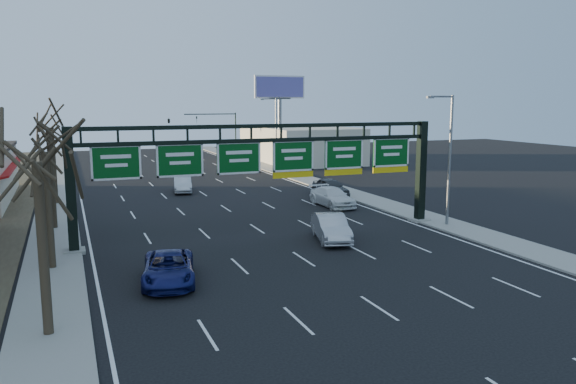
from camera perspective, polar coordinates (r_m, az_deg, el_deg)
name	(u,v)px	position (r m, az deg, el deg)	size (l,w,h in m)	color
ground	(319,269)	(29.34, 3.14, -7.81)	(160.00, 160.00, 0.00)	black
sidewalk_left	(56,215)	(46.24, -22.52, -2.14)	(3.00, 120.00, 0.12)	gray
sidewalk_right	(354,194)	(52.39, 6.68, -0.24)	(3.00, 120.00, 0.12)	gray
lane_markings	(219,204)	(47.73, -6.98, -1.23)	(21.60, 120.00, 0.01)	white
sign_gantry	(269,164)	(35.75, -1.95, 2.85)	(24.60, 1.20, 7.20)	black
building_right_distant	(300,144)	(82.11, 1.19, 4.91)	(12.00, 20.00, 5.00)	beige
tree_near	(34,133)	(21.50, -24.36, 5.51)	(3.60, 3.60, 8.86)	black
tree_gantry	(43,131)	(30.50, -23.60, 5.70)	(3.60, 3.60, 8.48)	black
tree_mid	(47,113)	(40.46, -23.26, 7.43)	(3.60, 3.60, 9.24)	black
tree_far	(51,115)	(50.47, -22.98, 7.22)	(3.60, 3.60, 8.86)	black
streetlight_near	(448,153)	(39.89, 15.98, 3.81)	(2.15, 0.22, 9.00)	slate
streetlight_far	(275,130)	(69.90, -1.33, 6.30)	(2.15, 0.22, 9.00)	slate
billboard_right	(280,98)	(75.37, -0.85, 9.53)	(7.00, 0.50, 12.00)	slate
traffic_signal_mast	(195,123)	(82.39, -9.47, 6.89)	(10.16, 0.54, 7.00)	black
car_blue_suv	(169,268)	(27.54, -12.03, -7.57)	(2.38, 5.16, 1.43)	navy
car_silver_sedan	(331,228)	(35.02, 4.38, -3.63)	(1.74, 4.98, 1.64)	#B0B1B5
car_white_wagon	(332,197)	(46.57, 4.51, -0.50)	(2.16, 5.32, 1.54)	white
car_grey_far	(331,187)	(51.37, 4.34, 0.47)	(1.96, 4.86, 1.66)	#383B3D
car_silver_distant	(183,184)	(54.58, -10.66, 0.78)	(1.60, 4.59, 1.51)	silver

